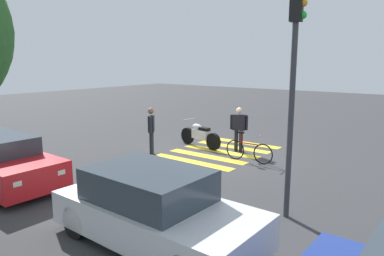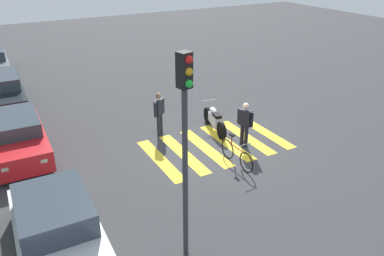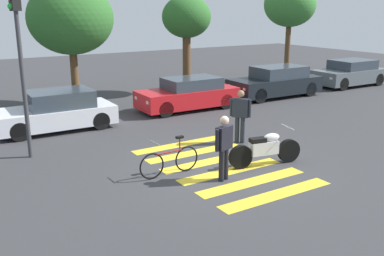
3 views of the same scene
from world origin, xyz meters
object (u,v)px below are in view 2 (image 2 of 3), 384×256
Objects in this scene: police_motorcycle at (215,120)px; car_black_suv at (1,92)px; car_white_van at (57,228)px; traffic_light_pole at (185,132)px; car_red_convertible at (17,136)px; officer_on_foot at (159,111)px; officer_by_motorcycle at (245,122)px; leaning_bicycle at (236,154)px.

car_black_suv reaches higher than police_motorcycle.
car_white_van is 3.92m from traffic_light_pole.
officer_on_foot is at bearing -102.52° from car_red_convertible.
officer_on_foot is 7.87m from car_black_suv.
traffic_light_pole is at bearing 130.38° from officer_by_motorcycle.
leaning_bicycle is 5.20m from traffic_light_pole.
police_motorcycle is 2.21m from officer_on_foot.
officer_by_motorcycle reaches higher than car_red_convertible.
leaning_bicycle is at bearing -50.69° from traffic_light_pole.
police_motorcycle is at bearing 9.09° from officer_by_motorcycle.
officer_by_motorcycle is 7.32m from car_white_van.
car_black_suv is at bearing 45.80° from police_motorcycle.
car_red_convertible is 8.06m from traffic_light_pole.
car_red_convertible is at bearing 54.67° from leaning_bicycle.
car_black_suv is at bearing 1.52° from car_white_van.
officer_on_foot reaches higher than car_red_convertible.
police_motorcycle is 1.24× the size of leaning_bicycle.
traffic_light_pole is (-6.05, 2.12, 2.21)m from officer_on_foot.
traffic_light_pole reaches higher than leaning_bicycle.
officer_on_foot is at bearing 70.69° from police_motorcycle.
officer_on_foot is 0.37× the size of car_black_suv.
officer_on_foot is (3.28, 1.26, 0.60)m from leaning_bicycle.
car_white_van is 0.85× the size of traffic_light_pole.
car_red_convertible is 0.89× the size of traffic_light_pole.
officer_on_foot reaches higher than police_motorcycle.
car_white_van is 5.61m from car_red_convertible.
car_white_van is at bearing 119.54° from police_motorcycle.
officer_on_foot is 3.24m from officer_by_motorcycle.
police_motorcycle is 1.29× the size of officer_by_motorcycle.
car_black_suv is 12.72m from traffic_light_pole.
car_black_suv reaches higher than car_white_van.
traffic_light_pole reaches higher than car_black_suv.
officer_by_motorcycle is 0.41× the size of car_white_van.
officer_on_foot reaches higher than car_white_van.
car_white_van is at bearing 133.90° from officer_on_foot.
leaning_bicycle is 0.40× the size of car_red_convertible.
traffic_light_pole is (-1.53, -2.57, 2.53)m from car_white_van.
car_black_suv is (6.81, 7.00, 0.24)m from police_motorcycle.
car_red_convertible is 0.93× the size of car_black_suv.
officer_by_motorcycle is 0.36× the size of car_black_suv.
car_black_suv is at bearing 0.91° from car_red_convertible.
car_red_convertible is (3.39, 7.18, -0.30)m from officer_by_motorcycle.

